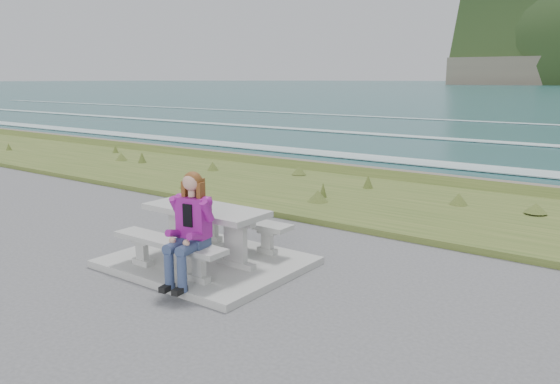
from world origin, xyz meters
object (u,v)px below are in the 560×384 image
at_px(bench_landward, 169,247).
at_px(seated_woman, 187,244).
at_px(bench_seaward, 239,224).
at_px(picnic_table, 206,219).

distance_m(bench_landward, seated_woman, 0.52).
bearing_deg(bench_landward, seated_woman, -15.26).
bearing_deg(bench_seaward, bench_landward, -90.00).
distance_m(picnic_table, bench_landward, 0.74).
height_order(picnic_table, bench_seaward, picnic_table).
bearing_deg(picnic_table, seated_woman, -60.00).
bearing_deg(bench_seaward, picnic_table, -90.00).
distance_m(picnic_table, bench_seaward, 0.74).
height_order(picnic_table, seated_woman, seated_woman).
distance_m(picnic_table, seated_woman, 0.96).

